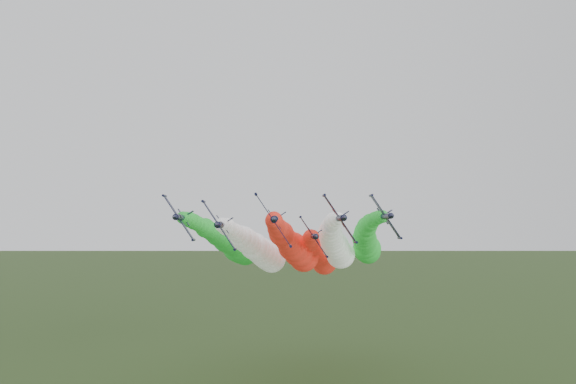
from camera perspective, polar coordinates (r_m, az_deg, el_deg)
name	(u,v)px	position (r m, az deg, el deg)	size (l,w,h in m)	color
jet_lead	(294,247)	(149.65, 0.64, -5.66)	(16.83, 85.99, 19.22)	black
jet_inner_left	(259,250)	(158.33, -2.94, -5.88)	(16.85, 86.00, 19.24)	black
jet_inner_right	(336,245)	(159.00, 4.86, -5.35)	(16.94, 86.09, 19.32)	black
jet_outer_left	(231,244)	(167.81, -5.78, -5.27)	(16.61, 85.76, 19.00)	black
jet_outer_right	(366,242)	(171.25, 7.97, -5.06)	(16.66, 85.81, 19.04)	black
jet_trail	(318,254)	(178.73, 3.11, -6.35)	(16.84, 85.99, 19.23)	black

